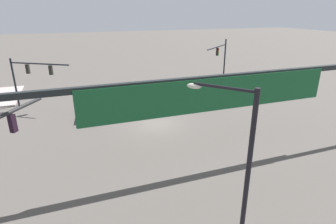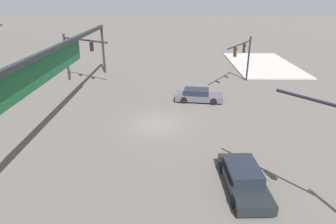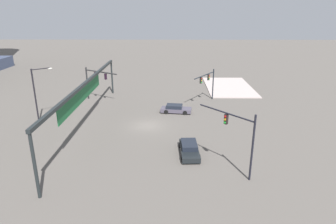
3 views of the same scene
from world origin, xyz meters
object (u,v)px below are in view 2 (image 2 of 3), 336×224
(traffic_signal_opposite_side, at_px, (76,50))
(sedan_car_waiting_far, at_px, (198,95))
(traffic_signal_cross_street, at_px, (243,52))
(sedan_car_approaching, at_px, (243,178))

(traffic_signal_opposite_side, distance_m, sedan_car_waiting_far, 15.13)
(traffic_signal_opposite_side, height_order, sedan_car_waiting_far, traffic_signal_opposite_side)
(traffic_signal_cross_street, xyz_separation_m, sedan_car_waiting_far, (-5.52, 5.31, -3.13))
(sedan_car_waiting_far, bearing_deg, sedan_car_approaching, -77.37)
(traffic_signal_cross_street, distance_m, sedan_car_approaching, 19.58)
(traffic_signal_opposite_side, xyz_separation_m, sedan_car_waiting_far, (-6.18, -13.42, -3.26))
(sedan_car_approaching, distance_m, sedan_car_waiting_far, 13.44)
(traffic_signal_opposite_side, bearing_deg, sedan_car_waiting_far, 7.79)
(sedan_car_approaching, bearing_deg, sedan_car_waiting_far, -177.01)
(traffic_signal_opposite_side, bearing_deg, traffic_signal_cross_street, 30.50)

